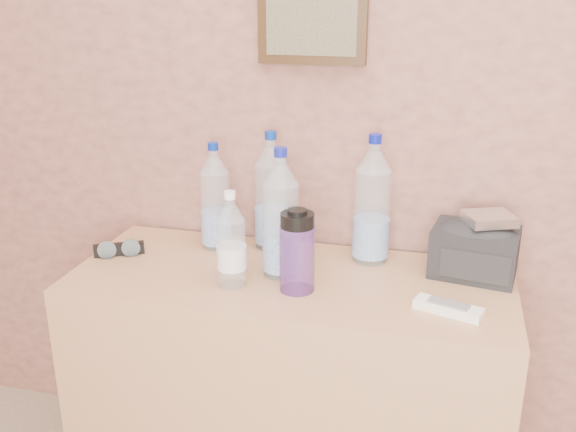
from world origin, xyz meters
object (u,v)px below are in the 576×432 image
object	(u,v)px
pet_large_b	(271,197)
ac_remote	(448,308)
dresser	(290,392)
toiletry_bag	(475,249)
pet_large_a	(215,202)
nalgene_bottle	(297,251)
sunglasses	(119,249)
pet_large_d	(281,220)
foil_packet	(489,219)
pet_large_c	(372,206)
pet_small	(231,245)

from	to	relation	value
pet_large_b	ac_remote	distance (m)	0.62
dresser	toiletry_bag	distance (m)	0.67
pet_large_a	nalgene_bottle	bearing A→B (deg)	-36.64
pet_large_b	ac_remote	size ratio (longest dim) A/B	2.16
nalgene_bottle	sunglasses	xyz separation A→B (m)	(-0.55, 0.09, -0.09)
pet_large_b	pet_large_d	distance (m)	0.20
pet_large_a	sunglasses	distance (m)	0.31
dresser	ac_remote	size ratio (longest dim) A/B	7.30
sunglasses	ac_remote	xyz separation A→B (m)	(0.93, -0.12, -0.01)
foil_packet	pet_large_c	bearing A→B (deg)	175.59
pet_large_c	pet_small	xyz separation A→B (m)	(-0.33, -0.25, -0.05)
pet_small	ac_remote	distance (m)	0.56
pet_small	toiletry_bag	world-z (taller)	pet_small
pet_large_d	toiletry_bag	size ratio (longest dim) A/B	1.60
dresser	toiletry_bag	size ratio (longest dim) A/B	5.38
pet_large_b	pet_small	size ratio (longest dim) A/B	1.37
pet_large_b	foil_packet	world-z (taller)	pet_large_b
pet_large_a	foil_packet	bearing A→B (deg)	-0.91
dresser	pet_large_a	world-z (taller)	pet_large_a
pet_large_a	ac_remote	bearing A→B (deg)	-20.40
toiletry_bag	sunglasses	bearing A→B (deg)	-164.24
nalgene_bottle	toiletry_bag	world-z (taller)	nalgene_bottle
pet_large_d	foil_packet	world-z (taller)	pet_large_d
pet_large_c	nalgene_bottle	xyz separation A→B (m)	(-0.16, -0.24, -0.05)
pet_large_a	nalgene_bottle	size ratio (longest dim) A/B	1.46
nalgene_bottle	ac_remote	bearing A→B (deg)	-4.39
dresser	sunglasses	xyz separation A→B (m)	(-0.52, 0.01, 0.39)
nalgene_bottle	foil_packet	distance (m)	0.52
pet_large_d	sunglasses	xyz separation A→B (m)	(-0.49, 0.01, -0.14)
pet_small	sunglasses	size ratio (longest dim) A/B	1.79
ac_remote	pet_large_c	bearing A→B (deg)	147.55
ac_remote	toiletry_bag	xyz separation A→B (m)	(0.06, 0.24, 0.06)
dresser	toiletry_bag	bearing A→B (deg)	15.43
pet_large_c	sunglasses	bearing A→B (deg)	-168.40
dresser	pet_large_d	distance (m)	0.53
sunglasses	foil_packet	size ratio (longest dim) A/B	1.17
dresser	pet_large_c	distance (m)	0.59
dresser	nalgene_bottle	world-z (taller)	nalgene_bottle
pet_large_a	pet_large_d	world-z (taller)	pet_large_d
pet_large_d	toiletry_bag	world-z (taller)	pet_large_d
dresser	pet_large_a	bearing A→B (deg)	150.74
sunglasses	toiletry_bag	bearing A→B (deg)	-21.01
pet_large_c	foil_packet	xyz separation A→B (m)	(0.31, -0.02, 0.00)
pet_small	sunglasses	distance (m)	0.41
foil_packet	pet_large_a	bearing A→B (deg)	179.09
pet_large_d	sunglasses	size ratio (longest dim) A/B	2.46
ac_remote	toiletry_bag	size ratio (longest dim) A/B	0.74
ac_remote	foil_packet	bearing A→B (deg)	87.41
pet_small	foil_packet	world-z (taller)	pet_small
pet_large_a	toiletry_bag	size ratio (longest dim) A/B	1.45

